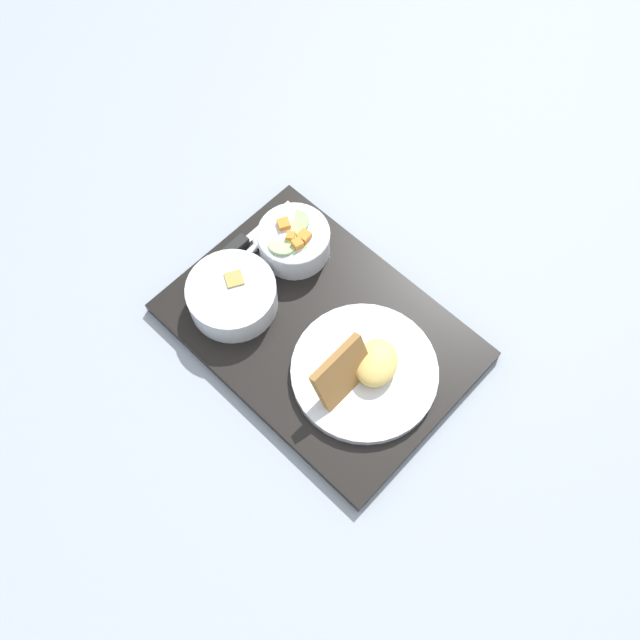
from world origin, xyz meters
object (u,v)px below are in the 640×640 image
at_px(plate_main, 364,371).
at_px(bowl_salad, 294,240).
at_px(bowl_soup, 232,294).
at_px(knife, 238,246).
at_px(spoon, 254,249).

bearing_deg(plate_main, bowl_salad, 159.80).
xyz_separation_m(bowl_soup, knife, (-0.07, 0.07, -0.02)).
relative_size(bowl_salad, knife, 0.69).
distance_m(bowl_salad, knife, 0.09).
relative_size(plate_main, knife, 1.31).
distance_m(plate_main, knife, 0.29).
bearing_deg(bowl_soup, bowl_salad, 90.13).
distance_m(bowl_soup, spoon, 0.10).
height_order(plate_main, knife, plate_main).
height_order(bowl_salad, plate_main, plate_main).
height_order(bowl_salad, spoon, bowl_salad).
relative_size(bowl_salad, plate_main, 0.53).
distance_m(bowl_salad, plate_main, 0.24).
bearing_deg(bowl_salad, knife, -138.61).
distance_m(bowl_salad, bowl_soup, 0.13).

